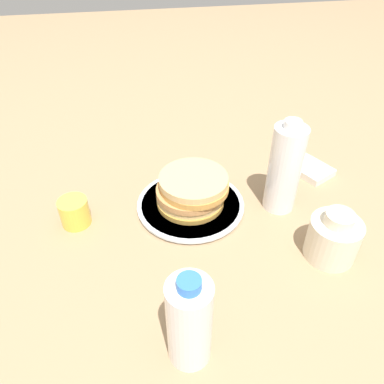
{
  "coord_description": "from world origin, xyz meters",
  "views": [
    {
      "loc": [
        -0.69,
        0.12,
        0.63
      ],
      "look_at": [
        0.01,
        -0.0,
        0.05
      ],
      "focal_mm": 35.0,
      "sensor_mm": 36.0,
      "label": 1
    }
  ],
  "objects_px": {
    "water_bottle_near": "(284,169)",
    "juice_glass": "(75,212)",
    "plate": "(192,204)",
    "cream_jug": "(333,238)",
    "pancake_stack": "(192,190)",
    "water_bottle_mid": "(189,322)"
  },
  "relations": [
    {
      "from": "plate",
      "to": "water_bottle_mid",
      "type": "distance_m",
      "value": 0.39
    },
    {
      "from": "water_bottle_near",
      "to": "water_bottle_mid",
      "type": "height_order",
      "value": "water_bottle_near"
    },
    {
      "from": "juice_glass",
      "to": "water_bottle_near",
      "type": "relative_size",
      "value": 0.29
    },
    {
      "from": "pancake_stack",
      "to": "cream_jug",
      "type": "relative_size",
      "value": 1.53
    },
    {
      "from": "water_bottle_near",
      "to": "juice_glass",
      "type": "bearing_deg",
      "value": 87.2
    },
    {
      "from": "cream_jug",
      "to": "water_bottle_near",
      "type": "distance_m",
      "value": 0.19
    },
    {
      "from": "plate",
      "to": "pancake_stack",
      "type": "bearing_deg",
      "value": -9.95
    },
    {
      "from": "pancake_stack",
      "to": "water_bottle_mid",
      "type": "height_order",
      "value": "water_bottle_mid"
    },
    {
      "from": "juice_glass",
      "to": "water_bottle_mid",
      "type": "bearing_deg",
      "value": -150.0
    },
    {
      "from": "juice_glass",
      "to": "water_bottle_near",
      "type": "distance_m",
      "value": 0.51
    },
    {
      "from": "pancake_stack",
      "to": "cream_jug",
      "type": "xyz_separation_m",
      "value": [
        -0.21,
        -0.27,
        0.0
      ]
    },
    {
      "from": "plate",
      "to": "water_bottle_near",
      "type": "relative_size",
      "value": 1.12
    },
    {
      "from": "cream_jug",
      "to": "water_bottle_near",
      "type": "bearing_deg",
      "value": 16.33
    },
    {
      "from": "plate",
      "to": "water_bottle_near",
      "type": "xyz_separation_m",
      "value": [
        -0.03,
        -0.22,
        0.11
      ]
    },
    {
      "from": "water_bottle_near",
      "to": "cream_jug",
      "type": "bearing_deg",
      "value": -163.67
    },
    {
      "from": "water_bottle_near",
      "to": "water_bottle_mid",
      "type": "xyz_separation_m",
      "value": [
        -0.34,
        0.29,
        -0.02
      ]
    },
    {
      "from": "plate",
      "to": "water_bottle_near",
      "type": "distance_m",
      "value": 0.24
    },
    {
      "from": "pancake_stack",
      "to": "juice_glass",
      "type": "height_order",
      "value": "pancake_stack"
    },
    {
      "from": "plate",
      "to": "cream_jug",
      "type": "relative_size",
      "value": 2.25
    },
    {
      "from": "water_bottle_near",
      "to": "water_bottle_mid",
      "type": "distance_m",
      "value": 0.45
    },
    {
      "from": "cream_jug",
      "to": "water_bottle_mid",
      "type": "xyz_separation_m",
      "value": [
        -0.17,
        0.34,
        0.04
      ]
    },
    {
      "from": "pancake_stack",
      "to": "juice_glass",
      "type": "relative_size",
      "value": 2.63
    }
  ]
}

